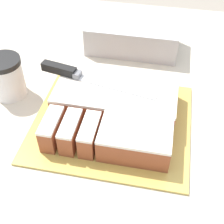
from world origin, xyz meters
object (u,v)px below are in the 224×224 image
at_px(coffee_cup, 7,77).
at_px(knife, 72,73).
at_px(cake_board, 112,122).
at_px(storage_box, 133,36).
at_px(cake, 115,111).

bearing_deg(coffee_cup, knife, 6.65).
distance_m(cake_board, storage_box, 0.34).
bearing_deg(coffee_cup, storage_box, 44.30).
bearing_deg(storage_box, coffee_cup, -135.70).
xyz_separation_m(cake_board, storage_box, (-0.00, 0.34, 0.04)).
relative_size(cake, coffee_cup, 2.69).
xyz_separation_m(cake_board, knife, (-0.12, 0.08, 0.07)).
bearing_deg(storage_box, cake, -88.90).
relative_size(cake, knife, 0.97).
relative_size(cake, storage_box, 1.05).
xyz_separation_m(cake_board, cake, (0.01, 0.00, 0.03)).
bearing_deg(knife, storage_box, 77.19).
relative_size(cake_board, storage_box, 1.35).
xyz_separation_m(cake, storage_box, (-0.01, 0.33, 0.01)).
distance_m(cake_board, knife, 0.16).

